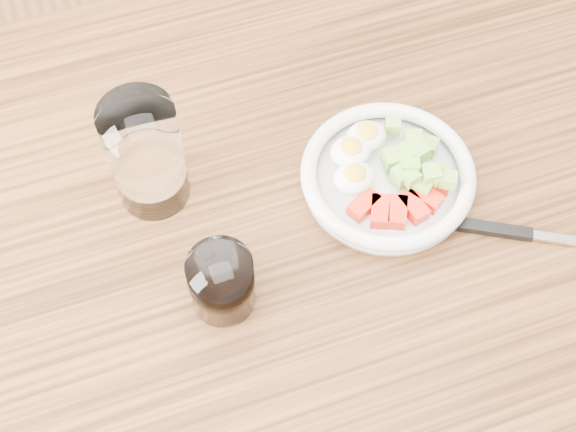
% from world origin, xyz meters
% --- Properties ---
extents(ground, '(4.00, 4.00, 0.00)m').
position_xyz_m(ground, '(0.00, 0.00, 0.00)').
color(ground, brown).
rests_on(ground, ground).
extents(dining_table, '(1.50, 0.90, 0.77)m').
position_xyz_m(dining_table, '(0.00, 0.00, 0.67)').
color(dining_table, brown).
rests_on(dining_table, ground).
extents(bowl, '(0.21, 0.21, 0.05)m').
position_xyz_m(bowl, '(0.12, 0.03, 0.79)').
color(bowl, white).
rests_on(bowl, dining_table).
extents(fork, '(0.20, 0.12, 0.01)m').
position_xyz_m(fork, '(0.24, -0.08, 0.78)').
color(fork, black).
rests_on(fork, dining_table).
extents(water_glass, '(0.09, 0.09, 0.15)m').
position_xyz_m(water_glass, '(-0.15, 0.11, 0.85)').
color(water_glass, white).
rests_on(water_glass, dining_table).
extents(coffee_glass, '(0.07, 0.07, 0.08)m').
position_xyz_m(coffee_glass, '(-0.11, -0.05, 0.81)').
color(coffee_glass, white).
rests_on(coffee_glass, dining_table).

